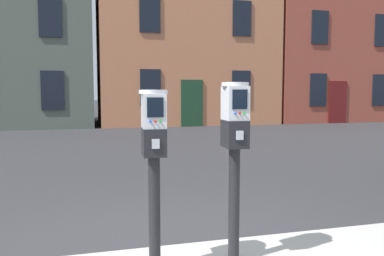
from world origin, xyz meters
name	(u,v)px	position (x,y,z in m)	size (l,w,h in m)	color
parking_meter_near_kerb	(154,148)	(-0.23, -0.27, 1.11)	(0.23, 0.26, 1.40)	black
parking_meter_twin_adjacent	(235,140)	(0.43, -0.27, 1.15)	(0.23, 0.26, 1.46)	black
townhouse_orange_brick	(322,11)	(12.08, 16.37, 6.04)	(7.22, 5.29, 12.07)	brown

